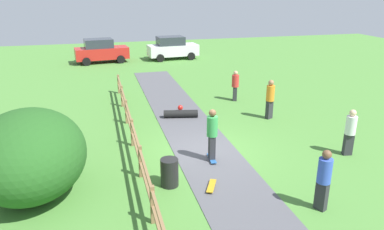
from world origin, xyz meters
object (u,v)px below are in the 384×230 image
bystander_blue (324,177)px  parked_car_red (101,51)px  skater_fallen (181,113)px  bystander_orange (270,97)px  bush_large (30,155)px  parked_car_white (172,48)px  skater_riding (212,132)px  skateboard_loose (212,186)px  bystander_red (235,84)px  bystander_white (350,130)px  trash_bin (169,172)px

bystander_blue → parked_car_red: 23.66m
skater_fallen → bystander_orange: bearing=-16.7°
bush_large → bystander_orange: (9.76, 4.40, -0.27)m
parked_car_white → parked_car_red: size_ratio=0.99×
skater_riding → skateboard_loose: (-0.58, -1.83, -1.01)m
skater_riding → bystander_red: 7.53m
bush_large → skater_fallen: (5.76, 5.60, -1.11)m
parked_car_white → bystander_blue: bearing=-91.4°
bush_large → bystander_white: size_ratio=2.19×
bystander_orange → parked_car_red: bearing=114.7°
skater_riding → parked_car_white: (2.59, 19.39, -0.14)m
skater_riding → parked_car_white: 19.57m
skater_riding → skateboard_loose: skater_riding is taller
skater_fallen → bystander_red: 4.04m
skater_fallen → parked_car_white: size_ratio=0.38×
bush_large → parked_car_white: bush_large is taller
bystander_red → parked_car_red: bearing=118.0°
bystander_white → skateboard_loose: bearing=-169.4°
trash_bin → bystander_white: bystander_white is taller
bush_large → skater_riding: bush_large is taller
trash_bin → bystander_red: 9.58m
skater_riding → parked_car_white: skater_riding is taller
parked_car_white → parked_car_red: same height
trash_bin → skateboard_loose: trash_bin is taller
bystander_orange → skateboard_loose: bearing=-130.0°
bystander_white → parked_car_white: 20.32m
bystander_orange → parked_car_red: parked_car_red is taller
skateboard_loose → bystander_orange: bearing=50.0°
bystander_red → bystander_white: size_ratio=0.94×
bush_large → bystander_red: 11.92m
skater_fallen → bystander_blue: bystander_blue is taller
skateboard_loose → parked_car_red: (-2.74, 21.22, 0.87)m
skater_riding → bystander_blue: bearing=-60.8°
trash_bin → parked_car_red: (-1.53, 20.71, 0.51)m
bush_large → parked_car_white: bearing=67.5°
bystander_white → parked_car_red: 21.83m
skateboard_loose → parked_car_red: size_ratio=0.18×
bystander_red → bystander_orange: bearing=-80.5°
trash_bin → skater_fallen: bearing=73.9°
bush_large → skater_riding: 5.86m
bush_large → parked_car_red: (2.48, 20.21, -0.35)m
bystander_white → bystander_blue: bystander_blue is taller
bystander_orange → parked_car_white: parked_car_white is taller
bystander_red → bystander_orange: size_ratio=0.89×
skater_fallen → bystander_orange: (4.00, -1.20, 0.84)m
bystander_blue → skater_riding: bearing=119.2°
bystander_blue → parked_car_red: parked_car_red is taller
bush_large → skater_riding: (5.80, 0.82, -0.21)m
bush_large → bystander_white: bush_large is taller
bush_large → bystander_blue: size_ratio=2.13×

